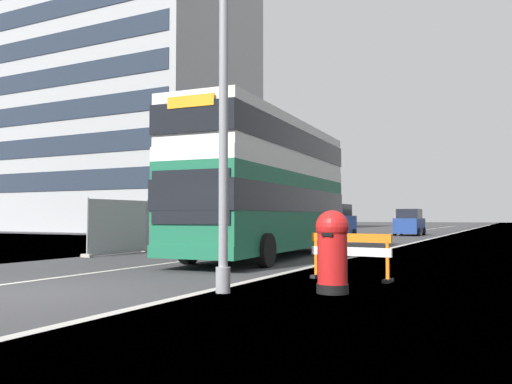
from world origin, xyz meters
TOP-DOWN VIEW (x-y plane):
  - ground at (0.63, 0.08)m, footprint 140.00×280.00m
  - double_decker_bus at (0.43, 10.22)m, footprint 3.41×11.51m
  - lamppost_foreground at (3.48, 1.85)m, footprint 0.29×0.70m
  - red_pillar_postbox at (5.39, 2.77)m, footprint 0.65×0.65m
  - roadworks_barrier at (5.08, 4.99)m, footprint 1.97×0.60m
  - construction_site_fence at (-5.52, 15.81)m, footprint 0.44×17.20m
  - car_oncoming_near at (-3.13, 28.52)m, footprint 2.03×4.03m
  - car_receding_mid at (0.55, 35.64)m, footprint 1.99×3.84m
  - bare_tree_far_verge_near at (-9.56, 35.91)m, footprint 2.88×2.95m
  - bare_tree_far_verge_mid at (-12.09, 46.06)m, footprint 2.45×2.46m
  - backdrop_office_block at (-28.99, 37.04)m, footprint 23.73×16.63m

SIDE VIEW (x-z plane):
  - ground at x=0.63m, z-range -0.10..0.00m
  - roadworks_barrier at x=5.08m, z-range 0.15..1.24m
  - red_pillar_postbox at x=5.39m, z-range 0.08..1.68m
  - car_receding_mid at x=0.55m, z-range -0.07..2.02m
  - construction_site_fence at x=-5.52m, z-range -0.04..2.15m
  - car_oncoming_near at x=-3.13m, z-range -0.08..2.27m
  - bare_tree_far_verge_mid at x=-12.09m, z-range -0.01..4.29m
  - bare_tree_far_verge_near at x=-9.56m, z-range -0.09..5.16m
  - double_decker_bus at x=0.43m, z-range 0.16..5.07m
  - lamppost_foreground at x=3.48m, z-range -0.24..8.80m
  - backdrop_office_block at x=-28.99m, z-range 0.00..26.78m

